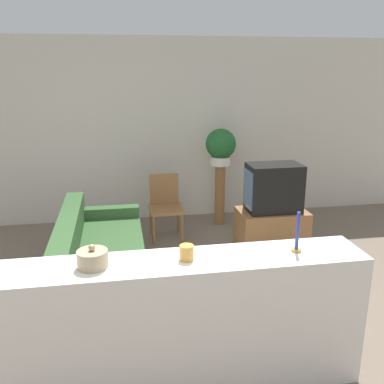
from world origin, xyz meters
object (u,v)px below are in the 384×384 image
(wooden_chair, at_px, (165,204))
(television, at_px, (273,188))
(potted_plant, at_px, (221,146))
(couch, at_px, (100,260))
(decorative_bowl, at_px, (93,259))

(wooden_chair, bearing_deg, television, -27.10)
(television, bearing_deg, potted_plant, 112.06)
(potted_plant, bearing_deg, couch, -136.47)
(decorative_bowl, bearing_deg, couch, 91.71)
(television, height_order, potted_plant, potted_plant)
(wooden_chair, xyz_separation_m, potted_plant, (0.86, 0.39, 0.70))
(television, height_order, decorative_bowl, decorative_bowl)
(couch, bearing_deg, television, 15.06)
(wooden_chair, bearing_deg, couch, -124.58)
(couch, height_order, decorative_bowl, decorative_bowl)
(television, xyz_separation_m, potted_plant, (-0.42, 1.05, 0.36))
(couch, xyz_separation_m, decorative_bowl, (0.05, -1.65, 0.77))
(couch, height_order, wooden_chair, wooden_chair)
(couch, height_order, television, television)
(decorative_bowl, bearing_deg, potted_plant, 63.14)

